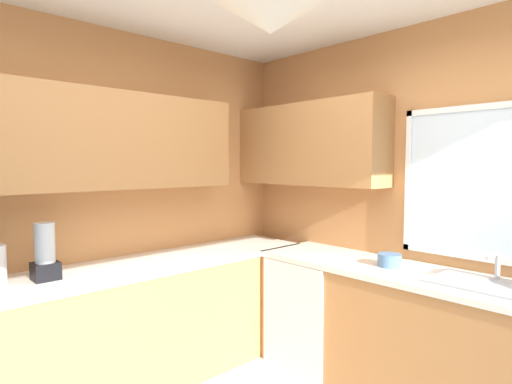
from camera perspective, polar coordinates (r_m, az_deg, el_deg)
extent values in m
cube|color=#C6844C|center=(3.24, 24.70, -1.85)|extent=(3.81, 0.06, 2.66)
cube|color=#C6844C|center=(3.34, -21.34, -1.59)|extent=(0.06, 3.59, 2.66)
cube|color=silver|center=(3.06, 31.58, 0.97)|extent=(1.28, 0.02, 0.96)
cube|color=white|center=(3.07, 31.87, 10.29)|extent=(1.36, 0.04, 0.04)
cube|color=white|center=(3.11, 31.20, -8.24)|extent=(1.36, 0.04, 0.04)
cube|color=white|center=(3.29, 20.41, 1.47)|extent=(0.04, 0.04, 1.04)
cube|color=#AD7542|center=(3.09, -23.73, 6.69)|extent=(0.32, 2.43, 0.70)
cube|color=#AD7542|center=(3.65, 7.23, 6.51)|extent=(1.46, 0.32, 0.70)
cone|color=silver|center=(1.83, 2.01, 23.12)|extent=(0.44, 0.44, 0.14)
cube|color=#AD7542|center=(3.25, -18.60, -17.98)|extent=(0.62, 3.17, 0.87)
cube|color=silver|center=(3.11, -18.78, -10.18)|extent=(0.65, 3.20, 0.04)
cube|color=#AD7542|center=(3.08, 25.46, -19.43)|extent=(2.87, 0.62, 0.87)
cube|color=silver|center=(2.93, 25.73, -11.23)|extent=(2.90, 0.65, 0.04)
cube|color=white|center=(3.56, 8.18, -15.84)|extent=(0.60, 0.60, 0.86)
cube|color=#9EA0A5|center=(2.86, 29.47, -11.21)|extent=(0.64, 0.40, 0.02)
cylinder|color=#B7B7BC|center=(2.99, 30.47, -8.91)|extent=(0.03, 0.03, 0.18)
cylinder|color=#B7B7BC|center=(2.88, 29.95, -7.64)|extent=(0.02, 0.20, 0.02)
cylinder|color=#4C7099|center=(3.10, 18.01, -8.98)|extent=(0.16, 0.16, 0.09)
cube|color=black|center=(2.94, -27.13, -9.71)|extent=(0.15, 0.15, 0.11)
cylinder|color=#B2BCC6|center=(2.90, -27.24, -6.25)|extent=(0.12, 0.12, 0.25)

